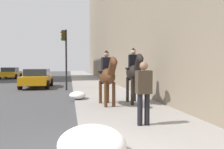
# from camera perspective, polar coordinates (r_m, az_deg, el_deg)

# --- Properties ---
(mounted_horse_near) EXTENTS (2.15, 0.69, 2.22)m
(mounted_horse_near) POSITION_cam_1_polar(r_m,az_deg,el_deg) (8.73, -1.25, -0.20)
(mounted_horse_near) COLOR #4C2B16
(mounted_horse_near) RESTS_ON sidewalk_slab
(mounted_horse_far) EXTENTS (2.15, 0.63, 2.35)m
(mounted_horse_far) POSITION_cam_1_polar(r_m,az_deg,el_deg) (9.19, 5.77, 0.65)
(mounted_horse_far) COLOR black
(mounted_horse_far) RESTS_ON sidewalk_slab
(pedestrian_greeting) EXTENTS (0.27, 0.41, 1.70)m
(pedestrian_greeting) POSITION_cam_1_polar(r_m,az_deg,el_deg) (5.89, 8.25, -3.75)
(pedestrian_greeting) COLOR black
(pedestrian_greeting) RESTS_ON sidewalk_slab
(car_near_lane) EXTENTS (4.46, 2.12, 1.44)m
(car_near_lane) POSITION_cam_1_polar(r_m,az_deg,el_deg) (31.15, -24.95, 0.41)
(car_near_lane) COLOR orange
(car_near_lane) RESTS_ON ground
(car_mid_lane) EXTENTS (4.10, 2.18, 1.44)m
(car_mid_lane) POSITION_cam_1_polar(r_m,az_deg,el_deg) (17.73, -18.96, -0.83)
(car_mid_lane) COLOR orange
(car_mid_lane) RESTS_ON ground
(traffic_light_near_curb) EXTENTS (0.20, 0.44, 4.16)m
(traffic_light_near_curb) POSITION_cam_1_polar(r_m,az_deg,el_deg) (15.38, -12.19, 6.27)
(traffic_light_near_curb) COLOR black
(traffic_light_near_curb) RESTS_ON ground
(snow_pile_near) EXTENTS (1.53, 1.18, 0.53)m
(snow_pile_near) POSITION_cam_1_polar(r_m,az_deg,el_deg) (3.96, -5.28, -17.40)
(snow_pile_near) COLOR white
(snow_pile_near) RESTS_ON sidewalk_slab
(snow_pile_far) EXTENTS (1.02, 0.78, 0.35)m
(snow_pile_far) POSITION_cam_1_polar(r_m,az_deg,el_deg) (10.62, -8.98, -5.34)
(snow_pile_far) COLOR white
(snow_pile_far) RESTS_ON sidewalk_slab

